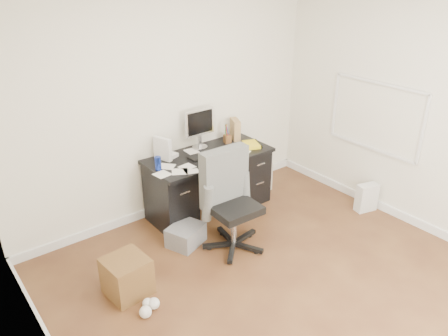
{
  "coord_description": "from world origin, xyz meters",
  "views": [
    {
      "loc": [
        -2.45,
        -2.19,
        2.8
      ],
      "look_at": [
        0.18,
        1.2,
        0.77
      ],
      "focal_mm": 35.0,
      "sensor_mm": 36.0,
      "label": 1
    }
  ],
  "objects_px": {
    "lcd_monitor": "(199,128)",
    "pc_tower": "(255,174)",
    "desk": "(209,181)",
    "keyboard": "(206,155)",
    "office_chair": "(234,203)",
    "wicker_basket": "(127,276)"
  },
  "relations": [
    {
      "from": "pc_tower",
      "to": "wicker_basket",
      "type": "relative_size",
      "value": 1.16
    },
    {
      "from": "keyboard",
      "to": "office_chair",
      "type": "bearing_deg",
      "value": -108.09
    },
    {
      "from": "desk",
      "to": "office_chair",
      "type": "xyz_separation_m",
      "value": [
        -0.26,
        -0.8,
        0.15
      ]
    },
    {
      "from": "keyboard",
      "to": "office_chair",
      "type": "relative_size",
      "value": 0.4
    },
    {
      "from": "lcd_monitor",
      "to": "office_chair",
      "type": "relative_size",
      "value": 0.46
    },
    {
      "from": "desk",
      "to": "pc_tower",
      "type": "relative_size",
      "value": 3.49
    },
    {
      "from": "office_chair",
      "to": "desk",
      "type": "bearing_deg",
      "value": 73.47
    },
    {
      "from": "desk",
      "to": "wicker_basket",
      "type": "height_order",
      "value": "desk"
    },
    {
      "from": "office_chair",
      "to": "wicker_basket",
      "type": "distance_m",
      "value": 1.28
    },
    {
      "from": "office_chair",
      "to": "keyboard",
      "type": "bearing_deg",
      "value": 76.6
    },
    {
      "from": "office_chair",
      "to": "pc_tower",
      "type": "xyz_separation_m",
      "value": [
        1.09,
        0.89,
        -0.33
      ]
    },
    {
      "from": "lcd_monitor",
      "to": "office_chair",
      "type": "distance_m",
      "value": 1.16
    },
    {
      "from": "pc_tower",
      "to": "desk",
      "type": "bearing_deg",
      "value": 168.21
    },
    {
      "from": "lcd_monitor",
      "to": "pc_tower",
      "type": "xyz_separation_m",
      "value": [
        0.8,
        -0.14,
        -0.78
      ]
    },
    {
      "from": "keyboard",
      "to": "lcd_monitor",
      "type": "bearing_deg",
      "value": 68.28
    },
    {
      "from": "wicker_basket",
      "to": "pc_tower",
      "type": "bearing_deg",
      "value": 20.07
    },
    {
      "from": "desk",
      "to": "lcd_monitor",
      "type": "height_order",
      "value": "lcd_monitor"
    },
    {
      "from": "office_chair",
      "to": "wicker_basket",
      "type": "height_order",
      "value": "office_chair"
    },
    {
      "from": "lcd_monitor",
      "to": "wicker_basket",
      "type": "height_order",
      "value": "lcd_monitor"
    },
    {
      "from": "pc_tower",
      "to": "keyboard",
      "type": "bearing_deg",
      "value": 168.65
    },
    {
      "from": "desk",
      "to": "keyboard",
      "type": "xyz_separation_m",
      "value": [
        -0.05,
        -0.01,
        0.36
      ]
    },
    {
      "from": "office_chair",
      "to": "wicker_basket",
      "type": "relative_size",
      "value": 2.95
    }
  ]
}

